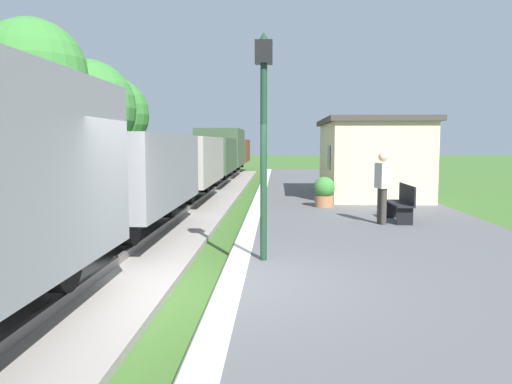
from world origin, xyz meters
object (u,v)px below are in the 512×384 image
station_hut (371,157)px  bench_near_hut (402,202)px  tree_trackside_far (32,74)px  tree_field_distant (110,115)px  potted_planter (324,191)px  lamp_post_near (264,105)px  freight_train (194,159)px  tree_field_left (87,108)px  person_waiting (382,185)px

station_hut → bench_near_hut: size_ratio=3.87×
tree_trackside_far → tree_field_distant: size_ratio=1.01×
potted_planter → lamp_post_near: (-1.63, -7.08, 2.08)m
bench_near_hut → tree_trackside_far: size_ratio=0.24×
freight_train → tree_field_left: size_ratio=6.60×
potted_planter → lamp_post_near: 7.56m
potted_planter → tree_field_left: size_ratio=0.15×
tree_trackside_far → potted_planter: bearing=-8.9°
station_hut → person_waiting: (-0.87, -6.49, -0.47)m
tree_field_distant → person_waiting: bearing=-56.0°
potted_planter → tree_trackside_far: tree_trackside_far is taller
station_hut → bench_near_hut: bearing=-92.7°
tree_field_distant → station_hut: bearing=-42.4°
freight_train → potted_planter: bearing=-48.0°
freight_train → bench_near_hut: size_ratio=26.13×
station_hut → tree_field_distant: bearing=137.6°
person_waiting → tree_field_left: (-11.18, 11.00, 2.55)m
station_hut → potted_planter: 3.93m
lamp_post_near → tree_trackside_far: 11.81m
lamp_post_near → tree_trackside_far: bearing=132.7°
potted_planter → tree_trackside_far: bearing=171.1°
person_waiting → bench_near_hut: bearing=-158.3°
tree_field_left → tree_field_distant: (-1.57, 7.92, 0.13)m
tree_field_left → freight_train: bearing=-24.6°
potted_planter → tree_field_distant: bearing=126.6°
tree_field_left → tree_field_distant: 8.07m
bench_near_hut → person_waiting: (-0.58, -0.45, 0.46)m
potted_planter → person_waiting: bearing=-71.4°
bench_near_hut → freight_train: bearing=128.7°
bench_near_hut → lamp_post_near: size_ratio=0.41×
lamp_post_near → tree_field_distant: tree_field_distant is taller
person_waiting → lamp_post_near: bearing=38.7°
freight_train → potted_planter: freight_train is taller
lamp_post_near → bench_near_hut: bearing=52.7°
freight_train → tree_field_distant: bearing=123.4°
tree_field_distant → bench_near_hut: bearing=-54.2°
bench_near_hut → tree_field_distant: (-13.33, 18.46, 3.14)m
potted_planter → tree_field_left: tree_field_left is taller
freight_train → potted_planter: 7.28m
tree_trackside_far → station_hut: bearing=8.8°
station_hut → person_waiting: 6.57m
person_waiting → potted_planter: 3.42m
lamp_post_near → tree_field_distant: (-10.03, 22.79, 1.06)m
lamp_post_near → tree_field_distant: bearing=113.8°
station_hut → potted_planter: station_hut is taller
person_waiting → tree_field_left: bearing=-60.8°
station_hut → tree_field_left: size_ratio=0.98×
person_waiting → tree_trackside_far: bearing=-40.1°
tree_trackside_far → tree_field_left: bearing=94.9°
lamp_post_near → station_hut: bearing=70.9°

